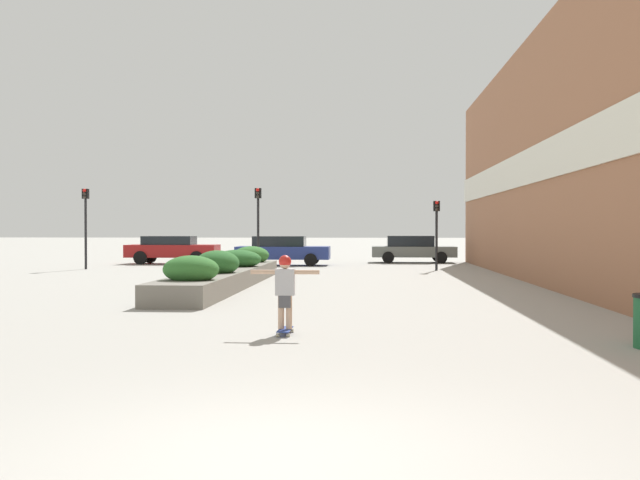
{
  "coord_description": "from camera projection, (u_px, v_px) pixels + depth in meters",
  "views": [
    {
      "loc": [
        0.72,
        -5.62,
        1.81
      ],
      "look_at": [
        -0.44,
        11.66,
        1.55
      ],
      "focal_mm": 40.0,
      "sensor_mm": 36.0,
      "label": 1
    }
  ],
  "objects": [
    {
      "name": "planter_box",
      "position": [
        227.0,
        272.0,
        22.58
      ],
      "size": [
        1.65,
        12.98,
        1.2
      ],
      "color": "slate",
      "rests_on": "ground_plane"
    },
    {
      "name": "ground_plane",
      "position": [
        277.0,
        455.0,
        5.68
      ],
      "size": [
        300.0,
        300.0,
        0.0
      ],
      "primitive_type": "plane",
      "color": "#A3A099"
    },
    {
      "name": "skateboard",
      "position": [
        285.0,
        330.0,
        12.22
      ],
      "size": [
        0.24,
        0.76,
        0.1
      ],
      "rotation": [
        0.0,
        0.0,
        -0.01
      ],
      "color": "navy",
      "rests_on": "ground_plane"
    },
    {
      "name": "car_center_left",
      "position": [
        412.0,
        249.0,
        38.73
      ],
      "size": [
        4.51,
        2.06,
        1.46
      ],
      "rotation": [
        0.0,
        0.0,
        -1.57
      ],
      "color": "slate",
      "rests_on": "ground_plane"
    },
    {
      "name": "building_wall_right",
      "position": [
        565.0,
        148.0,
        20.63
      ],
      "size": [
        0.67,
        37.9,
        8.35
      ],
      "color": "#9E6647",
      "rests_on": "ground_plane"
    },
    {
      "name": "traffic_light_left",
      "position": [
        258.0,
        214.0,
        31.76
      ],
      "size": [
        0.28,
        0.3,
        3.65
      ],
      "color": "black",
      "rests_on": "ground_plane"
    },
    {
      "name": "traffic_light_right",
      "position": [
        437.0,
        222.0,
        31.26
      ],
      "size": [
        0.28,
        0.3,
        3.06
      ],
      "color": "black",
      "rests_on": "ground_plane"
    },
    {
      "name": "traffic_light_far_left",
      "position": [
        85.0,
        215.0,
        32.27
      ],
      "size": [
        0.28,
        0.3,
        3.65
      ],
      "color": "black",
      "rests_on": "ground_plane"
    },
    {
      "name": "skateboarder",
      "position": [
        285.0,
        284.0,
        12.21
      ],
      "size": [
        1.18,
        0.22,
        1.27
      ],
      "rotation": [
        0.0,
        0.0,
        -0.01
      ],
      "color": "tan",
      "rests_on": "skateboard"
    },
    {
      "name": "car_leftmost",
      "position": [
        172.0,
        249.0,
        37.38
      ],
      "size": [
        4.74,
        1.84,
        1.46
      ],
      "rotation": [
        0.0,
        0.0,
        -1.57
      ],
      "color": "maroon",
      "rests_on": "ground_plane"
    },
    {
      "name": "car_center_right",
      "position": [
        282.0,
        250.0,
        35.86
      ],
      "size": [
        4.68,
        1.86,
        1.47
      ],
      "rotation": [
        0.0,
        0.0,
        -1.57
      ],
      "color": "navy",
      "rests_on": "ground_plane"
    }
  ]
}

